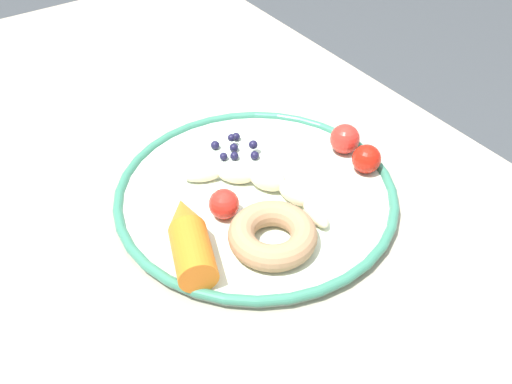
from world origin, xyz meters
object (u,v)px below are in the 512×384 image
(carrot_orange, at_px, (189,237))
(tomato_mid, at_px, (345,139))
(tomato_near, at_px, (224,204))
(tomato_far, at_px, (366,159))
(donut, at_px, (273,235))
(blueberry_pile, at_px, (236,147))
(plate, at_px, (256,194))
(banana, at_px, (264,184))
(dining_table, at_px, (208,238))

(carrot_orange, height_order, tomato_mid, carrot_orange)
(tomato_near, xyz_separation_m, tomato_mid, (0.02, -0.20, 0.00))
(tomato_near, xyz_separation_m, tomato_far, (-0.03, -0.19, 0.00))
(donut, distance_m, tomato_mid, 0.20)
(carrot_orange, bearing_deg, blueberry_pile, -48.48)
(plate, distance_m, blueberry_pile, 0.09)
(donut, bearing_deg, tomato_near, 15.39)
(tomato_far, bearing_deg, banana, 73.92)
(banana, bearing_deg, plate, 53.26)
(donut, xyz_separation_m, tomato_mid, (0.09, -0.18, 0.00))
(tomato_far, bearing_deg, tomato_near, 81.09)
(banana, distance_m, carrot_orange, 0.13)
(tomato_near, bearing_deg, banana, -82.97)
(dining_table, bearing_deg, banana, -140.89)
(carrot_orange, relative_size, tomato_far, 3.51)
(carrot_orange, xyz_separation_m, donut, (-0.04, -0.08, -0.01))
(banana, relative_size, blueberry_pile, 3.08)
(carrot_orange, xyz_separation_m, tomato_far, (-0.00, -0.25, -0.00))
(blueberry_pile, distance_m, tomato_far, 0.17)
(carrot_orange, bearing_deg, tomato_far, -90.81)
(tomato_far, bearing_deg, dining_table, 61.26)
(tomato_near, bearing_deg, tomato_far, -98.91)
(tomato_mid, bearing_deg, plate, 91.28)
(plate, distance_m, tomato_far, 0.15)
(blueberry_pile, relative_size, tomato_near, 1.59)
(plate, bearing_deg, donut, 157.37)
(banana, relative_size, donut, 1.77)
(dining_table, height_order, tomato_near, tomato_near)
(banana, height_order, tomato_near, tomato_near)
(banana, distance_m, tomato_mid, 0.14)
(carrot_orange, bearing_deg, banana, -74.37)
(plate, bearing_deg, dining_table, 37.18)
(plate, relative_size, tomato_mid, 8.81)
(tomato_mid, bearing_deg, donut, 115.87)
(blueberry_pile, xyz_separation_m, tomato_mid, (-0.08, -0.12, 0.01))
(carrot_orange, distance_m, tomato_far, 0.25)
(carrot_orange, relative_size, donut, 1.31)
(tomato_far, bearing_deg, blueberry_pile, 42.57)
(dining_table, bearing_deg, tomato_far, -118.74)
(blueberry_pile, distance_m, tomato_near, 0.12)
(dining_table, relative_size, banana, 7.38)
(carrot_orange, xyz_separation_m, tomato_mid, (0.04, -0.26, -0.00))
(donut, distance_m, blueberry_pile, 0.18)
(banana, xyz_separation_m, tomato_near, (-0.01, 0.06, 0.01))
(dining_table, distance_m, tomato_far, 0.24)
(blueberry_pile, bearing_deg, donut, 160.64)
(plate, xyz_separation_m, blueberry_pile, (0.08, -0.02, 0.01))
(dining_table, xyz_separation_m, donut, (-0.14, -0.01, 0.12))
(donut, xyz_separation_m, tomato_far, (0.04, -0.17, 0.00))
(plate, height_order, donut, donut)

